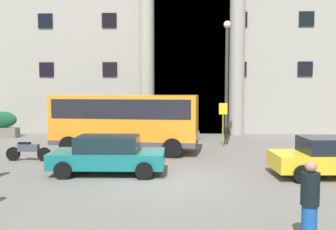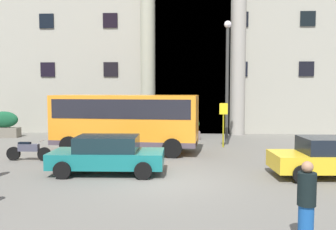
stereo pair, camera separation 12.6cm
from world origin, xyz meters
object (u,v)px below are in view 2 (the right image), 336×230
at_px(parked_estate_mid, 336,157).
at_px(lamppost_plaza_centre, 227,72).
at_px(bus_stop_sign, 223,120).
at_px(hedge_planter_east, 4,125).
at_px(parked_hatchback_near, 107,154).
at_px(motorcycle_far_end, 28,150).
at_px(hedge_planter_west, 184,128).
at_px(orange_minibus, 126,118).
at_px(hedge_planter_far_east, 67,125).
at_px(pedestrian_woman_dark_dress, 306,204).

xyz_separation_m(parked_estate_mid, lamppost_plaza_centre, (-3.00, 7.35, 3.34)).
relative_size(bus_stop_sign, hedge_planter_east, 1.22).
bearing_deg(parked_hatchback_near, motorcycle_far_end, 150.95).
relative_size(hedge_planter_west, parked_estate_mid, 0.45).
bearing_deg(orange_minibus, hedge_planter_east, 156.05).
relative_size(orange_minibus, hedge_planter_east, 3.71).
xyz_separation_m(hedge_planter_west, parked_hatchback_near, (-2.82, -9.19, 0.03)).
distance_m(hedge_planter_far_east, parked_estate_mid, 16.19).
bearing_deg(hedge_planter_far_east, hedge_planter_west, -1.79).
distance_m(hedge_planter_west, lamppost_plaza_centre, 4.66).
height_order(hedge_planter_east, motorcycle_far_end, hedge_planter_east).
xyz_separation_m(parked_hatchback_near, motorcycle_far_end, (-4.00, 2.13, -0.26)).
distance_m(hedge_planter_west, parked_estate_mid, 10.87).
distance_m(hedge_planter_east, hedge_planter_far_east, 4.15).
xyz_separation_m(hedge_planter_west, parked_estate_mid, (5.44, -9.41, 0.04)).
distance_m(hedge_planter_east, parked_estate_mid, 19.68).
distance_m(hedge_planter_west, pedestrian_woman_dark_dress, 15.30).
bearing_deg(bus_stop_sign, parked_estate_mid, -62.27).
height_order(hedge_planter_far_east, parked_estate_mid, hedge_planter_far_east).
height_order(parked_estate_mid, motorcycle_far_end, parked_estate_mid).
bearing_deg(parked_hatchback_near, bus_stop_sign, 49.71).
bearing_deg(parked_hatchback_near, pedestrian_woman_dark_dress, -49.33).
xyz_separation_m(bus_stop_sign, hedge_planter_east, (-13.84, 3.39, -0.67)).
bearing_deg(hedge_planter_west, hedge_planter_east, 178.76).
bearing_deg(pedestrian_woman_dark_dress, lamppost_plaza_centre, -12.07).
bearing_deg(parked_estate_mid, hedge_planter_far_east, 140.94).
distance_m(orange_minibus, lamppost_plaza_centre, 6.42).
relative_size(motorcycle_far_end, lamppost_plaza_centre, 0.29).
bearing_deg(lamppost_plaza_centre, hedge_planter_west, 139.84).
bearing_deg(pedestrian_woman_dark_dress, hedge_planter_west, -2.88).
xyz_separation_m(bus_stop_sign, pedestrian_woman_dark_dress, (0.30, -11.97, -0.61)).
bearing_deg(orange_minibus, lamppost_plaza_centre, 33.17).
height_order(hedge_planter_west, parked_estate_mid, parked_estate_mid).
distance_m(orange_minibus, pedestrian_woman_dark_dress, 11.61).
height_order(bus_stop_sign, motorcycle_far_end, bus_stop_sign).
bearing_deg(hedge_planter_east, hedge_planter_west, -1.24).
height_order(orange_minibus, parked_estate_mid, orange_minibus).
bearing_deg(hedge_planter_west, bus_stop_sign, -55.66).
xyz_separation_m(pedestrian_woman_dark_dress, lamppost_plaza_centre, (0.00, 13.04, 3.20)).
relative_size(hedge_planter_far_east, parked_estate_mid, 0.36).
bearing_deg(orange_minibus, motorcycle_far_end, -144.53).
bearing_deg(lamppost_plaza_centre, parked_estate_mid, -67.82).
height_order(hedge_planter_west, motorcycle_far_end, hedge_planter_west).
relative_size(hedge_planter_west, pedestrian_woman_dark_dress, 1.20).
relative_size(hedge_planter_far_east, motorcycle_far_end, 0.82).
bearing_deg(motorcycle_far_end, bus_stop_sign, 25.54).
height_order(orange_minibus, hedge_planter_east, orange_minibus).
bearing_deg(hedge_planter_east, parked_hatchback_near, -46.75).
bearing_deg(hedge_planter_far_east, orange_minibus, -47.00).
xyz_separation_m(parked_estate_mid, pedestrian_woman_dark_dress, (-3.00, -5.69, 0.14)).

